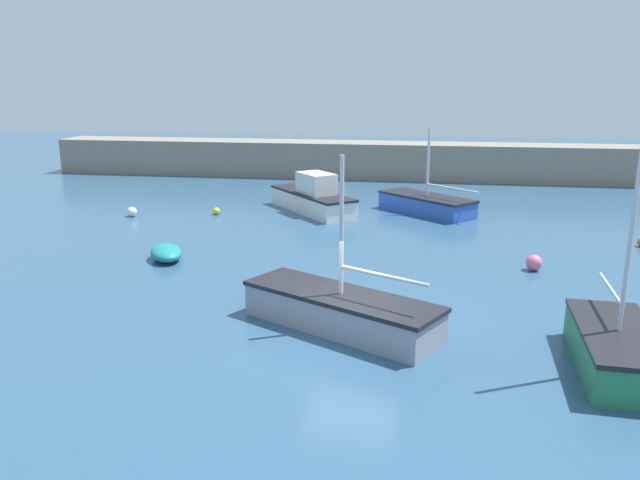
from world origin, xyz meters
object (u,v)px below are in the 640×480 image
Objects in this scene: motorboat_grey_hull at (313,198)px; mooring_buoy_pink at (534,263)px; sailboat_short_mast at (426,204)px; sailboat_twin_hulled at (341,310)px; sailboat_tall_mast at (616,348)px; mooring_buoy_white at (132,212)px; mooring_buoy_yellow at (216,211)px; dinghy_near_pier at (166,253)px.

mooring_buoy_pink is at bearing -171.75° from motorboat_grey_hull.
sailboat_short_mast is 15.93m from sailboat_twin_hulled.
sailboat_short_mast is 0.87× the size of sailboat_twin_hulled.
motorboat_grey_hull is at bearing 137.39° from mooring_buoy_pink.
mooring_buoy_white is at bearing -123.26° from sailboat_tall_mast.
sailboat_twin_hulled reaches higher than motorboat_grey_hull.
motorboat_grey_hull is 12.98m from mooring_buoy_pink.
sailboat_short_mast is at bearing 10.97° from mooring_buoy_yellow.
motorboat_grey_hull is 11.90× the size of mooring_buoy_white.
sailboat_tall_mast reaches higher than motorboat_grey_hull.
sailboat_short_mast is 10.41× the size of mooring_buoy_white.
sailboat_twin_hulled is 2.57× the size of dinghy_near_pier.
sailboat_twin_hulled is 8.89m from mooring_buoy_pink.
sailboat_tall_mast is at bearing 33.47° from dinghy_near_pier.
sailboat_twin_hulled is 11.99× the size of mooring_buoy_white.
sailboat_short_mast reaches higher than mooring_buoy_pink.
sailboat_short_mast is 17.75m from sailboat_tall_mast.
motorboat_grey_hull is 9.11m from mooring_buoy_white.
mooring_buoy_yellow is at bearing -30.63° from sailboat_twin_hulled.
dinghy_near_pier is 4.66× the size of mooring_buoy_white.
sailboat_twin_hulled is at bearing -59.43° from mooring_buoy_yellow.
sailboat_short_mast is 13.98× the size of mooring_buoy_yellow.
mooring_buoy_pink is at bearing -172.41° from sailboat_tall_mast.
dinghy_near_pier is 0.39× the size of motorboat_grey_hull.
sailboat_short_mast is at bearing 106.19° from dinghy_near_pier.
motorboat_grey_hull is at bearing 127.48° from dinghy_near_pier.
mooring_buoy_pink is (13.54, 0.84, 0.00)m from dinghy_near_pier.
dinghy_near_pier is at bearing -84.94° from mooring_buoy_yellow.
dinghy_near_pier reaches higher than mooring_buoy_yellow.
sailboat_short_mast is 2.23× the size of dinghy_near_pier.
mooring_buoy_white is at bearing -176.04° from dinghy_near_pier.
sailboat_twin_hulled is 0.84× the size of sailboat_tall_mast.
mooring_buoy_yellow is 0.64× the size of mooring_buoy_pink.
sailboat_short_mast reaches higher than mooring_buoy_yellow.
mooring_buoy_pink is (18.27, -6.20, 0.04)m from mooring_buoy_white.
sailboat_short_mast is 0.73× the size of sailboat_tall_mast.
sailboat_tall_mast is 12.27× the size of mooring_buoy_pink.
mooring_buoy_yellow is (4.01, 1.11, -0.06)m from mooring_buoy_white.
mooring_buoy_yellow is at bearing 155.08° from dinghy_near_pier.
mooring_buoy_pink is (3.77, -9.34, -0.20)m from sailboat_short_mast.
mooring_buoy_pink is at bearing 153.86° from sailboat_short_mast.
motorboat_grey_hull is (-3.39, 15.20, 0.21)m from sailboat_twin_hulled.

